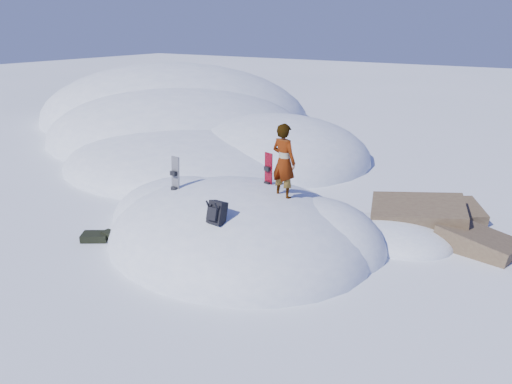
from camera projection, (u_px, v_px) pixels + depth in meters
The scene contains 9 objects.
ground at pixel (237, 242), 12.79m from camera, with size 120.00×120.00×0.00m, color white.
snow_mound at pixel (237, 238), 13.07m from camera, with size 8.00×6.00×3.00m.
snow_ridge at pixel (183, 131), 26.00m from camera, with size 21.50×18.50×6.40m.
rock_outcrop at pixel (417, 234), 13.24m from camera, with size 4.68×4.41×1.68m.
snowboard_red at pixel (268, 178), 12.78m from camera, with size 0.25×0.16×1.34m.
snowboard_dark at pixel (175, 183), 12.71m from camera, with size 0.27×0.18×1.39m.
backpack at pixel (216, 213), 10.76m from camera, with size 0.36×0.44×0.59m.
gear_pile at pixel (97, 236), 12.89m from camera, with size 0.89×0.75×0.23m.
person at pixel (284, 162), 11.75m from camera, with size 0.67×0.44×1.83m, color slate.
Camera 1 is at (6.80, -9.52, 5.35)m, focal length 35.00 mm.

